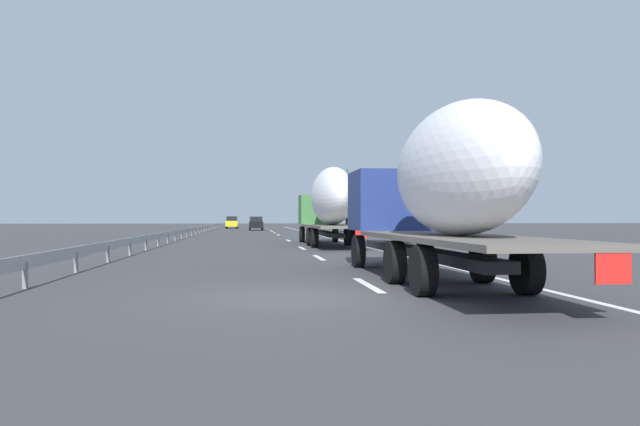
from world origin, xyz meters
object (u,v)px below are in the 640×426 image
(truck_lead, at_px, (329,202))
(road_sign, at_px, (332,210))
(car_black_suv, at_px, (256,223))
(car_yellow_coupe, at_px, (232,222))
(truck_trailing, at_px, (439,187))

(truck_lead, distance_m, road_sign, 21.49)
(car_black_suv, bearing_deg, car_yellow_coupe, 13.40)
(truck_lead, distance_m, truck_trailing, 20.33)
(truck_trailing, relative_size, car_yellow_coupe, 3.07)
(truck_lead, xyz_separation_m, truck_trailing, (-20.33, -0.00, -0.16))
(truck_lead, height_order, truck_trailing, truck_lead)
(truck_trailing, distance_m, road_sign, 41.72)
(car_yellow_coupe, bearing_deg, car_black_suv, -166.60)
(truck_lead, xyz_separation_m, road_sign, (21.27, -3.10, -0.14))
(car_yellow_coupe, bearing_deg, truck_trailing, -174.92)
(car_black_suv, xyz_separation_m, road_sign, (-23.63, -6.72, 1.47))
(truck_lead, relative_size, car_black_suv, 3.52)
(road_sign, bearing_deg, truck_trailing, 175.74)
(truck_lead, height_order, car_yellow_coupe, truck_lead)
(truck_trailing, xyz_separation_m, car_black_suv, (65.23, 3.62, -1.45))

